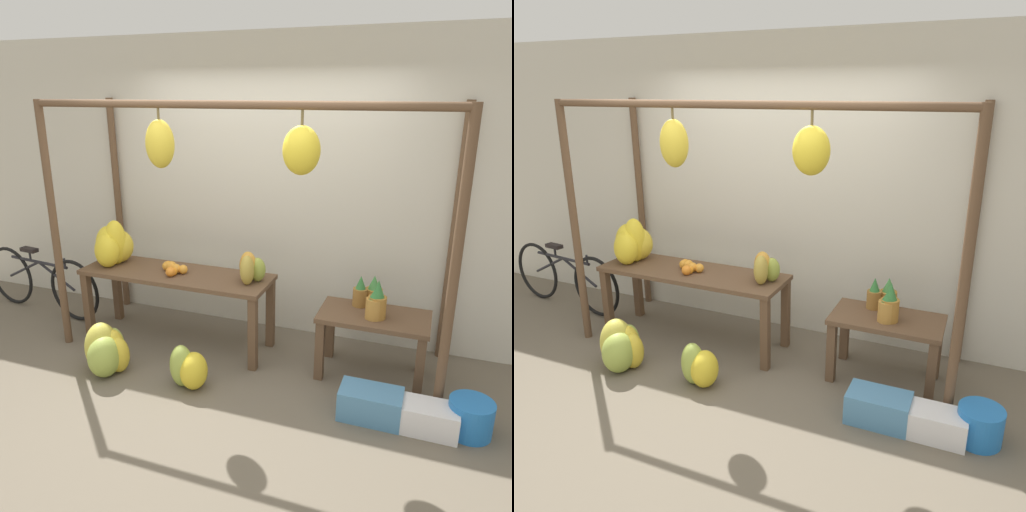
# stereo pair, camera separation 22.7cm
# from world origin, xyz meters

# --- Properties ---
(ground_plane) EXTENTS (20.00, 20.00, 0.00)m
(ground_plane) POSITION_xyz_m (0.00, 0.00, 0.00)
(ground_plane) COLOR #665B4C
(shop_wall_back) EXTENTS (8.00, 0.08, 2.80)m
(shop_wall_back) POSITION_xyz_m (0.00, 1.46, 1.40)
(shop_wall_back) COLOR beige
(shop_wall_back) RESTS_ON ground_plane
(stall_awning) EXTENTS (3.41, 1.12, 2.23)m
(stall_awning) POSITION_xyz_m (0.04, 0.63, 1.58)
(stall_awning) COLOR brown
(stall_awning) RESTS_ON ground_plane
(display_table_main) EXTENTS (1.79, 0.56, 0.70)m
(display_table_main) POSITION_xyz_m (-0.68, 0.79, 0.60)
(display_table_main) COLOR brown
(display_table_main) RESTS_ON ground_plane
(display_table_side) EXTENTS (0.89, 0.50, 0.56)m
(display_table_side) POSITION_xyz_m (1.13, 0.82, 0.44)
(display_table_side) COLOR brown
(display_table_side) RESTS_ON ground_plane
(banana_pile_on_table) EXTENTS (0.43, 0.48, 0.43)m
(banana_pile_on_table) POSITION_xyz_m (-1.35, 0.80, 0.89)
(banana_pile_on_table) COLOR yellow
(banana_pile_on_table) RESTS_ON display_table_main
(orange_pile) EXTENTS (0.27, 0.24, 0.10)m
(orange_pile) POSITION_xyz_m (-0.70, 0.77, 0.75)
(orange_pile) COLOR orange
(orange_pile) RESTS_ON display_table_main
(pineapple_cluster) EXTENTS (0.30, 0.42, 0.32)m
(pineapple_cluster) POSITION_xyz_m (1.10, 0.86, 0.68)
(pineapple_cluster) COLOR #B27F38
(pineapple_cluster) RESTS_ON display_table_side
(banana_pile_ground_left) EXTENTS (0.40, 0.47, 0.44)m
(banana_pile_ground_left) POSITION_xyz_m (-0.98, 0.11, 0.19)
(banana_pile_ground_left) COLOR gold
(banana_pile_ground_left) RESTS_ON ground_plane
(banana_pile_ground_right) EXTENTS (0.36, 0.27, 0.36)m
(banana_pile_ground_right) POSITION_xyz_m (-0.22, 0.13, 0.17)
(banana_pile_ground_right) COLOR yellow
(banana_pile_ground_right) RESTS_ON ground_plane
(fruit_crate_white) EXTENTS (0.45, 0.27, 0.23)m
(fruit_crate_white) POSITION_xyz_m (1.21, 0.23, 0.11)
(fruit_crate_white) COLOR #4C84B2
(fruit_crate_white) RESTS_ON ground_plane
(blue_bucket) EXTENTS (0.31, 0.31, 0.26)m
(blue_bucket) POSITION_xyz_m (1.89, 0.30, 0.13)
(blue_bucket) COLOR blue
(blue_bucket) RESTS_ON ground_plane
(parked_bicycle) EXTENTS (1.62, 0.22, 0.71)m
(parked_bicycle) POSITION_xyz_m (-2.40, 0.89, 0.35)
(parked_bicycle) COLOR black
(parked_bicycle) RESTS_ON ground_plane
(papaya_pile) EXTENTS (0.28, 0.27, 0.27)m
(papaya_pile) POSITION_xyz_m (0.05, 0.81, 0.83)
(papaya_pile) COLOR #93A33D
(papaya_pile) RESTS_ON display_table_main
(fruit_crate_purple) EXTENTS (0.40, 0.24, 0.21)m
(fruit_crate_purple) POSITION_xyz_m (1.62, 0.22, 0.10)
(fruit_crate_purple) COLOR silver
(fruit_crate_purple) RESTS_ON ground_plane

